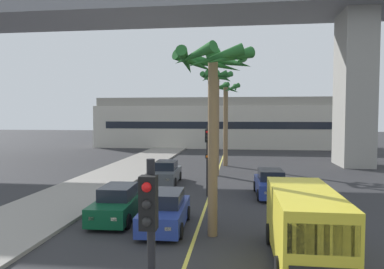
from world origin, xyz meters
name	(u,v)px	position (x,y,z in m)	size (l,w,h in m)	color
sidewalk_left	(23,220)	(-8.00, 16.00, 0.07)	(4.80, 80.00, 0.15)	gray
lane_stripe_center	(211,190)	(0.00, 24.00, 0.00)	(0.14, 56.00, 0.01)	#DBCC4C
bridge_overpass	(235,11)	(1.31, 36.76, 14.95)	(73.27, 8.00, 18.67)	gray
pier_building_backdrop	(227,123)	(0.00, 55.49, 3.62)	(38.85, 8.04, 7.36)	beige
car_queue_front	(118,204)	(-3.82, 16.85, 0.72)	(1.95, 4.16, 1.56)	#0C4728
car_queue_second	(166,173)	(-3.37, 25.84, 0.72)	(1.91, 4.14, 1.56)	#4C5156
car_queue_third	(271,184)	(3.64, 22.66, 0.72)	(1.92, 4.14, 1.56)	navy
car_queue_fourth	(165,211)	(-1.40, 15.92, 0.72)	(1.92, 4.14, 1.56)	navy
delivery_van	(304,224)	(3.83, 12.95, 1.29)	(2.16, 5.25, 2.36)	yellow
traffic_light_median_near	(150,263)	(0.41, 5.99, 2.71)	(0.24, 0.37, 4.20)	black
traffic_light_median_far	(207,151)	(-0.12, 22.07, 2.71)	(0.24, 0.37, 4.20)	black
palm_tree_near_median	(216,95)	(-0.03, 29.50, 6.43)	(2.68, 2.70, 8.37)	brown
palm_tree_mid_median	(226,102)	(0.55, 35.09, 6.02)	(2.78, 2.87, 7.93)	brown
palm_tree_far_median	(213,81)	(0.70, 15.16, 6.16)	(3.35, 3.33, 7.53)	brown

